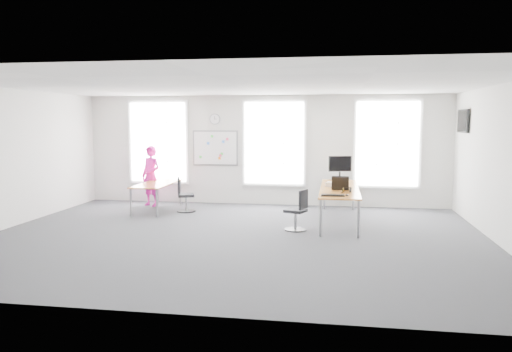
% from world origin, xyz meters
% --- Properties ---
extents(floor, '(10.00, 10.00, 0.00)m').
position_xyz_m(floor, '(0.00, 0.00, 0.00)').
color(floor, '#26272B').
rests_on(floor, ground).
extents(ceiling, '(10.00, 10.00, 0.00)m').
position_xyz_m(ceiling, '(0.00, 0.00, 3.00)').
color(ceiling, silver).
rests_on(ceiling, ground).
extents(wall_back, '(10.00, 0.00, 10.00)m').
position_xyz_m(wall_back, '(0.00, 4.00, 1.50)').
color(wall_back, silver).
rests_on(wall_back, ground).
extents(wall_front, '(10.00, 0.00, 10.00)m').
position_xyz_m(wall_front, '(0.00, -4.00, 1.50)').
color(wall_front, silver).
rests_on(wall_front, ground).
extents(wall_left, '(0.00, 10.00, 10.00)m').
position_xyz_m(wall_left, '(-5.00, 0.00, 1.50)').
color(wall_left, silver).
rests_on(wall_left, ground).
extents(wall_right, '(0.00, 10.00, 10.00)m').
position_xyz_m(wall_right, '(5.00, 0.00, 1.50)').
color(wall_right, silver).
rests_on(wall_right, ground).
extents(window_left, '(1.60, 0.06, 2.20)m').
position_xyz_m(window_left, '(-3.00, 3.97, 1.70)').
color(window_left, silver).
rests_on(window_left, wall_back).
extents(window_mid, '(1.60, 0.06, 2.20)m').
position_xyz_m(window_mid, '(0.30, 3.97, 1.70)').
color(window_mid, silver).
rests_on(window_mid, wall_back).
extents(window_right, '(1.60, 0.06, 2.20)m').
position_xyz_m(window_right, '(3.30, 3.97, 1.70)').
color(window_right, silver).
rests_on(window_right, wall_back).
extents(desk_right, '(0.86, 3.23, 0.79)m').
position_xyz_m(desk_right, '(2.07, 1.89, 0.73)').
color(desk_right, orange).
rests_on(desk_right, ground).
extents(desk_left, '(0.78, 1.95, 0.71)m').
position_xyz_m(desk_left, '(-2.57, 2.63, 0.65)').
color(desk_left, orange).
rests_on(desk_left, ground).
extents(chair_right, '(0.51, 0.51, 0.87)m').
position_xyz_m(chair_right, '(1.20, 0.82, 0.38)').
color(chair_right, black).
rests_on(chair_right, ground).
extents(chair_left, '(0.51, 0.51, 0.88)m').
position_xyz_m(chair_left, '(-1.82, 2.52, 0.39)').
color(chair_left, black).
rests_on(chair_left, ground).
extents(person, '(0.70, 0.60, 1.63)m').
position_xyz_m(person, '(-2.97, 3.25, 0.82)').
color(person, '#DC1896').
rests_on(person, ground).
extents(whiteboard, '(1.20, 0.03, 0.90)m').
position_xyz_m(whiteboard, '(-1.35, 3.97, 1.55)').
color(whiteboard, white).
rests_on(whiteboard, wall_back).
extents(wall_clock, '(0.30, 0.04, 0.30)m').
position_xyz_m(wall_clock, '(-1.35, 3.97, 2.35)').
color(wall_clock, gray).
rests_on(wall_clock, wall_back).
extents(tv, '(0.06, 0.90, 0.55)m').
position_xyz_m(tv, '(4.95, 3.00, 2.30)').
color(tv, black).
rests_on(tv, wall_right).
extents(keyboard, '(0.48, 0.19, 0.02)m').
position_xyz_m(keyboard, '(1.93, 0.61, 0.80)').
color(keyboard, black).
rests_on(keyboard, desk_right).
extents(mouse, '(0.09, 0.12, 0.04)m').
position_xyz_m(mouse, '(2.21, 0.64, 0.81)').
color(mouse, black).
rests_on(mouse, desk_right).
extents(lens_cap, '(0.07, 0.07, 0.01)m').
position_xyz_m(lens_cap, '(2.12, 1.06, 0.79)').
color(lens_cap, black).
rests_on(lens_cap, desk_right).
extents(headphones, '(0.19, 0.10, 0.11)m').
position_xyz_m(headphones, '(2.21, 1.19, 0.84)').
color(headphones, black).
rests_on(headphones, desk_right).
extents(laptop_sleeve, '(0.38, 0.22, 0.31)m').
position_xyz_m(laptop_sleeve, '(2.08, 1.47, 0.94)').
color(laptop_sleeve, black).
rests_on(laptop_sleeve, desk_right).
extents(paper_stack, '(0.36, 0.31, 0.11)m').
position_xyz_m(paper_stack, '(1.93, 2.05, 0.84)').
color(paper_stack, beige).
rests_on(paper_stack, desk_right).
extents(monitor, '(0.57, 0.24, 0.65)m').
position_xyz_m(monitor, '(2.08, 3.04, 1.17)').
color(monitor, black).
rests_on(monitor, desk_right).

